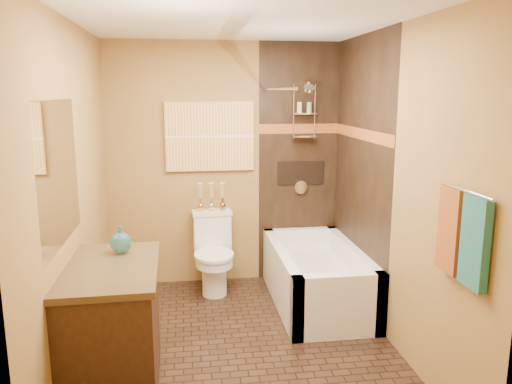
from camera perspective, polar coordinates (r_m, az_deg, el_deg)
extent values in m
plane|color=black|center=(4.16, -1.54, -17.34)|extent=(3.00, 3.00, 0.00)
cube|color=#A2783E|center=(3.78, -20.02, -0.70)|extent=(0.02, 3.00, 2.50)
cube|color=#A2783E|center=(4.03, 15.56, 0.29)|extent=(0.02, 3.00, 2.50)
cube|color=#A2783E|center=(5.19, -3.52, 3.09)|extent=(2.40, 0.02, 2.50)
cube|color=#A2783E|center=(2.29, 2.66, -7.68)|extent=(2.40, 0.02, 2.50)
plane|color=silver|center=(3.68, -1.75, 19.24)|extent=(3.00, 3.00, 0.00)
cube|color=black|center=(5.30, 4.89, 3.24)|extent=(0.85, 0.01, 2.50)
cube|color=black|center=(4.71, 11.81, 2.03)|extent=(0.01, 1.50, 2.50)
cube|color=maroon|center=(5.25, 4.98, 7.22)|extent=(0.85, 0.01, 0.10)
cube|color=maroon|center=(4.67, 11.88, 6.51)|extent=(0.01, 1.50, 0.10)
cube|color=black|center=(5.31, 5.15, 2.17)|extent=(0.50, 0.01, 0.25)
cylinder|color=silver|center=(5.12, 5.68, 12.26)|extent=(0.02, 0.26, 0.02)
cylinder|color=silver|center=(4.97, 6.09, 11.70)|extent=(0.11, 0.11, 0.09)
cylinder|color=silver|center=(5.32, 5.16, 0.54)|extent=(0.14, 0.02, 0.14)
cylinder|color=silver|center=(4.45, 2.42, 11.67)|extent=(0.03, 1.55, 0.03)
cylinder|color=silver|center=(3.06, 22.72, 0.20)|extent=(0.02, 0.55, 0.02)
cube|color=#1C5F5A|center=(3.01, 23.74, -5.32)|extent=(0.05, 0.22, 0.52)
cube|color=brown|center=(3.23, 21.33, -4.06)|extent=(0.05, 0.22, 0.52)
cube|color=orange|center=(5.12, -5.29, 6.33)|extent=(0.90, 0.04, 0.70)
cube|color=white|center=(3.32, -21.58, 2.00)|extent=(0.01, 1.00, 0.90)
cube|color=white|center=(4.23, 9.46, -12.79)|extent=(0.80, 0.10, 0.55)
cube|color=white|center=(5.49, 5.06, -6.94)|extent=(0.80, 0.10, 0.55)
cube|color=white|center=(4.78, 2.84, -9.76)|extent=(0.10, 1.50, 0.55)
cube|color=white|center=(4.95, 10.93, -9.19)|extent=(0.10, 1.50, 0.55)
cube|color=white|center=(4.89, 6.93, -10.59)|extent=(0.64, 1.34, 0.35)
cube|color=white|center=(5.22, -5.05, -4.60)|extent=(0.39, 0.20, 0.38)
cube|color=white|center=(5.16, -5.09, -2.35)|extent=(0.42, 0.22, 0.04)
cylinder|color=white|center=(5.05, -4.78, -9.61)|extent=(0.24, 0.24, 0.38)
cylinder|color=white|center=(4.99, -4.81, -7.77)|extent=(0.37, 0.37, 0.10)
cylinder|color=white|center=(4.97, -4.82, -7.17)|extent=(0.39, 0.39, 0.03)
cube|color=black|center=(3.60, -16.07, -15.06)|extent=(0.60, 0.96, 0.84)
cube|color=black|center=(3.43, -16.31, -8.41)|extent=(0.63, 1.01, 0.04)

